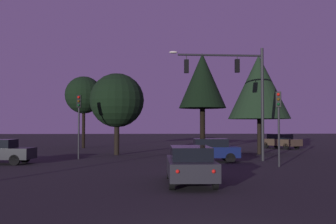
# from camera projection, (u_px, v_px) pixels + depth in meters

# --- Properties ---
(ground_plane) EXTENTS (168.00, 168.00, 0.00)m
(ground_plane) POSITION_uv_depth(u_px,v_px,m) (163.00, 155.00, 31.82)
(ground_plane) COLOR black
(ground_plane) RESTS_ON ground
(traffic_signal_mast_arm) EXTENTS (6.42, 0.47, 7.63)m
(traffic_signal_mast_arm) POSITION_uv_depth(u_px,v_px,m) (237.00, 83.00, 26.27)
(traffic_signal_mast_arm) COLOR #232326
(traffic_signal_mast_arm) RESTS_ON ground
(traffic_light_corner_left) EXTENTS (0.30, 0.35, 4.55)m
(traffic_light_corner_left) POSITION_uv_depth(u_px,v_px,m) (79.00, 114.00, 27.66)
(traffic_light_corner_left) COLOR #232326
(traffic_light_corner_left) RESTS_ON ground
(traffic_light_corner_right) EXTENTS (0.37, 0.39, 4.33)m
(traffic_light_corner_right) POSITION_uv_depth(u_px,v_px,m) (279.00, 113.00, 22.50)
(traffic_light_corner_right) COLOR #232326
(traffic_light_corner_right) RESTS_ON ground
(car_nearside_lane) EXTENTS (1.92, 4.67, 1.52)m
(car_nearside_lane) POSITION_uv_depth(u_px,v_px,m) (190.00, 164.00, 15.90)
(car_nearside_lane) COLOR #232328
(car_nearside_lane) RESTS_ON ground
(car_crossing_left) EXTENTS (4.04, 1.87, 1.52)m
(car_crossing_left) POSITION_uv_depth(u_px,v_px,m) (209.00, 150.00, 25.42)
(car_crossing_left) COLOR #0F1947
(car_crossing_left) RESTS_ON ground
(car_far_lane) EXTENTS (3.54, 4.38, 1.52)m
(car_far_lane) POSITION_uv_depth(u_px,v_px,m) (281.00, 141.00, 40.44)
(car_far_lane) COLOR #473828
(car_far_lane) RESTS_ON ground
(tree_behind_sign) EXTENTS (3.96, 3.96, 7.62)m
(tree_behind_sign) POSITION_uv_depth(u_px,v_px,m) (84.00, 95.00, 41.52)
(tree_behind_sign) COLOR black
(tree_behind_sign) RESTS_ON ground
(tree_left_far) EXTENTS (5.13, 5.13, 8.29)m
(tree_left_far) POSITION_uv_depth(u_px,v_px,m) (259.00, 87.00, 32.57)
(tree_left_far) COLOR black
(tree_left_far) RESTS_ON ground
(tree_center_horizon) EXTENTS (4.39, 4.39, 6.63)m
(tree_center_horizon) POSITION_uv_depth(u_px,v_px,m) (117.00, 100.00, 31.72)
(tree_center_horizon) COLOR black
(tree_center_horizon) RESTS_ON ground
(tree_right_cluster) EXTENTS (4.56, 4.56, 9.40)m
(tree_right_cluster) POSITION_uv_depth(u_px,v_px,m) (202.00, 81.00, 37.69)
(tree_right_cluster) COLOR black
(tree_right_cluster) RESTS_ON ground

